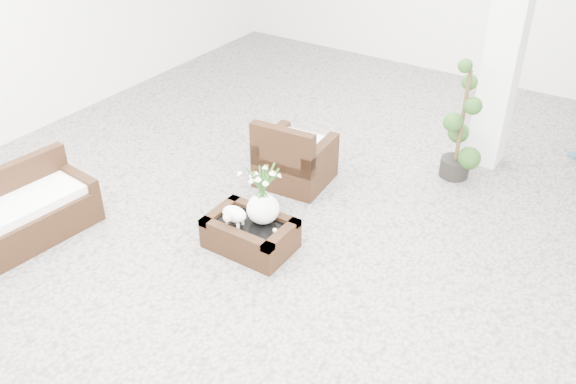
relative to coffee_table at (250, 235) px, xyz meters
The scene contains 9 objects.
ground 0.52m from the coffee_table, 57.01° to the left, with size 11.00×11.00×0.00m, color gray.
column 3.88m from the coffee_table, 65.44° to the left, with size 0.40×0.40×3.50m, color white.
coffee_table is the anchor object (origin of this frame).
sheep_figurine 0.30m from the coffee_table, 140.19° to the right, with size 0.28×0.23×0.21m, color white.
planter_narcissus 0.57m from the coffee_table, 45.00° to the left, with size 0.44×0.44×0.80m, color white, non-canonical shape.
tealight 0.35m from the coffee_table, ahead, with size 0.04×0.04×0.03m, color white.
armchair 1.46m from the coffee_table, 103.39° to the left, with size 0.81×0.78×0.87m, color #341E0F.
loveseat 2.42m from the coffee_table, 151.11° to the right, with size 1.44×0.69×0.77m, color #341E0F.
topiary 2.96m from the coffee_table, 63.85° to the left, with size 0.40×0.40×1.51m, color #1D3D13, non-canonical shape.
Camera 1 is at (2.91, -4.54, 4.01)m, focal length 38.24 mm.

